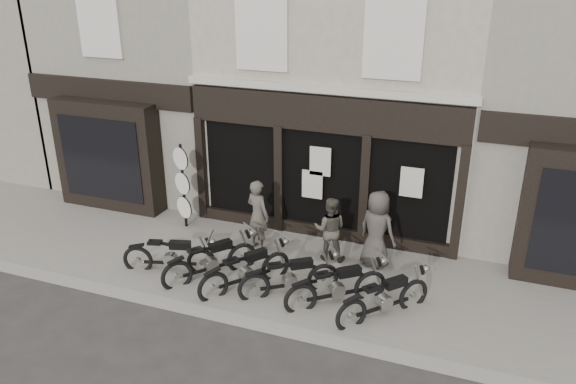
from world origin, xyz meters
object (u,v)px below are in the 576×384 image
(motorcycle_3, at_px, (290,280))
(man_left, at_px, (258,215))
(motorcycle_4, at_px, (337,289))
(motorcycle_0, at_px, (171,259))
(motorcycle_5, at_px, (385,302))
(motorcycle_2, at_px, (246,273))
(man_right, at_px, (377,229))
(advert_sign_post, at_px, (183,190))
(man_centre, at_px, (330,229))
(motorcycle_1, at_px, (211,263))

(motorcycle_3, distance_m, man_left, 2.33)
(motorcycle_4, bearing_deg, motorcycle_0, 141.86)
(motorcycle_3, relative_size, motorcycle_4, 1.01)
(motorcycle_3, height_order, motorcycle_5, motorcycle_5)
(motorcycle_2, bearing_deg, man_left, 50.67)
(motorcycle_5, relative_size, man_right, 0.99)
(man_left, height_order, advert_sign_post, advert_sign_post)
(motorcycle_2, relative_size, motorcycle_3, 1.02)
(man_centre, relative_size, man_right, 0.85)
(motorcycle_2, xyz_separation_m, man_left, (-0.47, 1.78, 0.59))
(motorcycle_0, height_order, man_right, man_right)
(man_right, bearing_deg, man_left, 24.77)
(motorcycle_3, distance_m, man_centre, 1.88)
(motorcycle_1, distance_m, motorcycle_5, 4.07)
(motorcycle_5, xyz_separation_m, man_left, (-3.59, 1.80, 0.60))
(motorcycle_4, xyz_separation_m, man_right, (0.42, 1.87, 0.63))
(man_left, xyz_separation_m, advert_sign_post, (-2.37, 0.43, 0.17))
(motorcycle_1, bearing_deg, man_right, -23.58)
(motorcycle_0, xyz_separation_m, advert_sign_post, (-0.88, 2.19, 0.78))
(motorcycle_0, bearing_deg, motorcycle_1, -9.93)
(motorcycle_3, distance_m, motorcycle_4, 1.08)
(motorcycle_3, bearing_deg, man_left, 95.80)
(motorcycle_2, relative_size, man_centre, 1.25)
(motorcycle_3, height_order, man_right, man_right)
(motorcycle_1, distance_m, man_centre, 2.95)
(motorcycle_3, bearing_deg, motorcycle_2, 149.46)
(motorcycle_4, bearing_deg, man_left, 107.47)
(motorcycle_2, bearing_deg, motorcycle_0, 125.32)
(motorcycle_0, xyz_separation_m, man_right, (4.47, 1.92, 0.65))
(motorcycle_2, distance_m, motorcycle_4, 2.10)
(man_left, xyz_separation_m, man_centre, (1.85, 0.09, -0.11))
(motorcycle_0, height_order, motorcycle_3, motorcycle_3)
(motorcycle_3, height_order, motorcycle_4, motorcycle_4)
(man_centre, xyz_separation_m, man_right, (1.13, 0.08, 0.15))
(motorcycle_0, bearing_deg, man_left, 34.12)
(man_centre, bearing_deg, man_right, 173.84)
(motorcycle_1, xyz_separation_m, advert_sign_post, (-1.90, 2.09, 0.76))
(motorcycle_2, bearing_deg, motorcycle_4, -52.22)
(man_centre, bearing_deg, advert_sign_post, -14.72)
(motorcycle_0, distance_m, man_right, 4.91)
(advert_sign_post, bearing_deg, man_centre, 18.64)
(motorcycle_3, relative_size, man_left, 1.08)
(motorcycle_4, relative_size, man_centre, 1.23)
(motorcycle_0, height_order, motorcycle_5, motorcycle_5)
(motorcycle_4, distance_m, advert_sign_post, 5.43)
(motorcycle_5, distance_m, man_centre, 2.61)
(man_centre, height_order, advert_sign_post, advert_sign_post)
(motorcycle_3, relative_size, motorcycle_5, 1.06)
(motorcycle_5, distance_m, advert_sign_post, 6.41)
(advert_sign_post, bearing_deg, motorcycle_0, -44.82)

